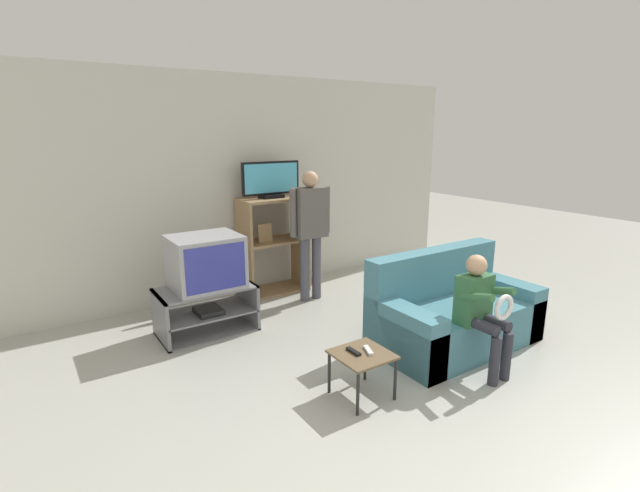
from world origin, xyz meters
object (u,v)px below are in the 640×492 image
(tv_stand, at_px, (206,310))
(remote_control_black, at_px, (353,351))
(media_shelf, at_px, (273,245))
(television_flat, at_px, (271,181))
(television_main, at_px, (206,262))
(couch, at_px, (452,314))
(remote_control_white, at_px, (368,350))
(snack_table, at_px, (362,359))
(person_standing_adult, at_px, (310,224))
(person_seated_child, at_px, (481,306))

(tv_stand, height_order, remote_control_black, tv_stand)
(tv_stand, xyz_separation_m, remote_control_black, (0.51, -1.72, 0.14))
(media_shelf, relative_size, television_flat, 1.59)
(television_flat, distance_m, remote_control_black, 2.70)
(television_main, relative_size, couch, 0.42)
(tv_stand, height_order, television_flat, television_flat)
(media_shelf, height_order, remote_control_white, media_shelf)
(snack_table, bearing_deg, remote_control_white, -3.11)
(person_standing_adult, bearing_deg, person_seated_child, -83.73)
(media_shelf, bearing_deg, television_flat, 108.86)
(television_main, height_order, person_seated_child, person_seated_child)
(television_flat, bearing_deg, remote_control_white, -101.66)
(remote_control_black, bearing_deg, snack_table, -42.67)
(remote_control_black, bearing_deg, television_flat, 75.15)
(media_shelf, bearing_deg, television_main, -148.14)
(media_shelf, relative_size, remote_control_white, 8.19)
(media_shelf, height_order, television_flat, television_flat)
(tv_stand, height_order, snack_table, tv_stand)
(television_main, bearing_deg, television_flat, 32.27)
(tv_stand, distance_m, media_shelf, 1.38)
(couch, height_order, person_standing_adult, person_standing_adult)
(tv_stand, distance_m, couch, 2.38)
(tv_stand, distance_m, remote_control_black, 1.80)
(tv_stand, relative_size, person_standing_adult, 0.61)
(tv_stand, height_order, person_standing_adult, person_standing_adult)
(remote_control_white, xyz_separation_m, person_seated_child, (0.99, -0.22, 0.22))
(media_shelf, bearing_deg, person_standing_adult, -63.90)
(television_main, distance_m, person_seated_child, 2.55)
(remote_control_white, bearing_deg, snack_table, -161.70)
(tv_stand, relative_size, media_shelf, 0.79)
(television_main, distance_m, television_flat, 1.45)
(remote_control_black, xyz_separation_m, person_standing_adult, (0.85, 1.93, 0.55))
(person_seated_child, bearing_deg, snack_table, 167.73)
(person_seated_child, bearing_deg, tv_stand, 128.91)
(media_shelf, bearing_deg, tv_stand, -148.36)
(tv_stand, bearing_deg, person_seated_child, -51.09)
(remote_control_black, xyz_separation_m, remote_control_white, (0.10, -0.05, 0.00))
(television_flat, distance_m, person_seated_child, 2.85)
(tv_stand, xyz_separation_m, snack_table, (0.56, -1.76, 0.08))
(remote_control_white, relative_size, couch, 0.09)
(media_shelf, bearing_deg, couch, -72.00)
(media_shelf, xyz_separation_m, remote_control_white, (-0.51, -2.46, -0.24))
(remote_control_black, bearing_deg, television_main, 104.98)
(television_main, relative_size, media_shelf, 0.56)
(television_main, xyz_separation_m, media_shelf, (1.10, 0.68, -0.12))
(remote_control_black, distance_m, couch, 1.35)
(tv_stand, xyz_separation_m, television_main, (0.03, 0.01, 0.49))
(television_flat, height_order, remote_control_white, television_flat)
(snack_table, xyz_separation_m, person_seated_child, (1.05, -0.23, 0.27))
(remote_control_black, relative_size, remote_control_white, 1.00)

